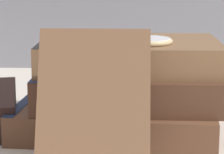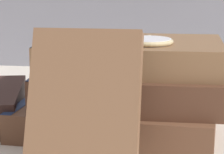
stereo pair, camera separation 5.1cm
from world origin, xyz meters
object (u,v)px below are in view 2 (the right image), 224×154
(book_flat_middle, at_px, (128,87))
(book_leaning_front, at_px, (84,106))
(book_flat_bottom, at_px, (114,115))
(pocket_watch, at_px, (148,41))
(book_flat_top, at_px, (128,55))
(reading_glasses, at_px, (102,94))

(book_flat_middle, height_order, book_leaning_front, book_leaning_front)
(book_leaning_front, bearing_deg, book_flat_middle, 77.50)
(book_flat_bottom, height_order, book_leaning_front, book_leaning_front)
(book_flat_middle, xyz_separation_m, pocket_watch, (0.02, -0.01, 0.05))
(book_leaning_front, height_order, pocket_watch, book_leaning_front)
(book_flat_bottom, relative_size, pocket_watch, 3.94)
(book_flat_bottom, height_order, book_flat_middle, book_flat_middle)
(book_flat_bottom, bearing_deg, book_flat_top, 27.99)
(book_leaning_front, relative_size, pocket_watch, 2.19)
(book_flat_middle, bearing_deg, book_leaning_front, -102.58)
(book_leaning_front, bearing_deg, pocket_watch, 65.10)
(reading_glasses, bearing_deg, book_flat_bottom, -57.19)
(pocket_watch, bearing_deg, book_flat_bottom, 158.86)
(book_flat_middle, distance_m, reading_glasses, 0.17)
(book_flat_bottom, xyz_separation_m, pocket_watch, (0.04, -0.02, 0.09))
(reading_glasses, bearing_deg, pocket_watch, -46.72)
(pocket_watch, bearing_deg, book_leaning_front, -114.90)
(book_flat_middle, bearing_deg, book_flat_bottom, 177.24)
(book_flat_middle, relative_size, reading_glasses, 1.88)
(book_leaning_front, xyz_separation_m, reading_glasses, (-0.03, 0.28, -0.06))
(book_flat_bottom, xyz_separation_m, reading_glasses, (-0.04, 0.16, -0.01))
(book_flat_bottom, height_order, pocket_watch, pocket_watch)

